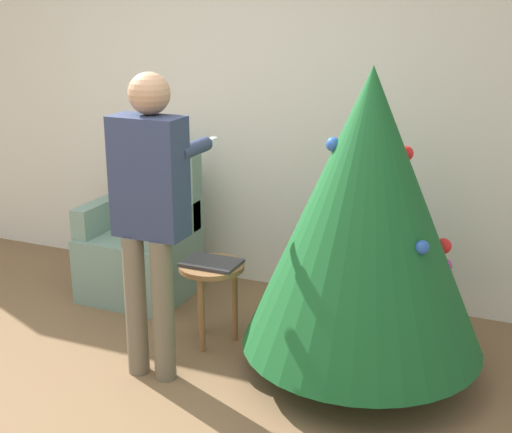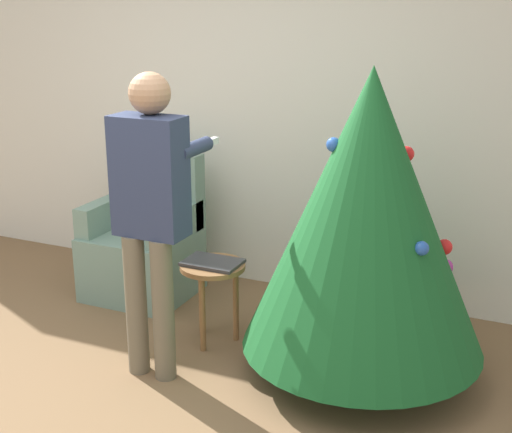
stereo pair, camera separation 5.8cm
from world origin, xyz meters
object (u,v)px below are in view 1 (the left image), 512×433
person_standing (150,202)px  christmas_tree (367,213)px  armchair (142,246)px  side_stool (212,278)px

person_standing → christmas_tree: bearing=21.8°
christmas_tree → person_standing: 1.15m
armchair → side_stool: bearing=-31.0°
person_standing → side_stool: person_standing is taller
armchair → person_standing: bearing=-54.2°
christmas_tree → armchair: bearing=164.1°
christmas_tree → armchair: 1.90m
armchair → person_standing: person_standing is taller
christmas_tree → person_standing: (-1.07, -0.43, 0.05)m
armchair → side_stool: size_ratio=1.95×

